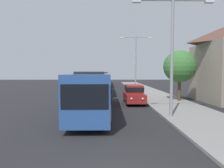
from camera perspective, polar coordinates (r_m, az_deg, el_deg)
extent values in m
cube|color=#284C8C|center=(15.20, -5.32, -2.09)|extent=(2.50, 11.80, 2.70)
cube|color=black|center=(15.13, -0.52, -0.77)|extent=(0.04, 10.85, 1.00)
cube|color=black|center=(15.32, -10.07, -0.77)|extent=(0.04, 10.85, 1.00)
cube|color=black|center=(9.31, -8.15, -3.75)|extent=(2.30, 0.04, 1.20)
cube|color=orange|center=(15.25, -0.48, -5.09)|extent=(0.03, 11.21, 0.36)
cube|color=black|center=(11.60, -6.71, 3.26)|extent=(1.75, 0.90, 0.16)
cylinder|color=black|center=(11.73, -1.25, -9.67)|extent=(0.28, 1.00, 1.00)
cylinder|color=black|center=(11.95, -12.01, -9.50)|extent=(0.28, 1.00, 1.00)
cylinder|color=black|center=(18.52, -1.11, -4.82)|extent=(0.28, 1.00, 1.00)
cylinder|color=black|center=(18.66, -7.91, -4.79)|extent=(0.28, 1.00, 1.00)
cube|color=silver|center=(28.71, -3.23, 0.51)|extent=(2.50, 12.11, 2.70)
cube|color=black|center=(28.67, -0.69, 1.21)|extent=(0.04, 11.14, 1.00)
cube|color=black|center=(28.77, -5.76, 1.21)|extent=(0.04, 11.14, 1.00)
cube|color=black|center=(22.63, -3.86, 0.49)|extent=(2.30, 0.04, 1.20)
cube|color=black|center=(28.74, -0.67, -1.08)|extent=(0.03, 11.51, 0.36)
cube|color=black|center=(25.04, -3.58, 3.36)|extent=(1.75, 0.90, 0.16)
cylinder|color=black|center=(25.03, -1.05, -2.67)|extent=(0.28, 1.00, 1.00)
cylinder|color=black|center=(25.14, -6.08, -2.66)|extent=(0.28, 1.00, 1.00)
cylinder|color=black|center=(32.09, -1.01, -1.32)|extent=(0.28, 1.00, 1.00)
cylinder|color=black|center=(32.17, -4.93, -1.32)|extent=(0.28, 1.00, 1.00)
cube|color=#284C8C|center=(42.60, -2.46, 1.47)|extent=(2.50, 12.13, 2.70)
cube|color=black|center=(42.57, -0.75, 1.94)|extent=(0.04, 11.16, 1.00)
cube|color=black|center=(42.64, -4.17, 1.93)|extent=(0.04, 11.16, 1.00)
cube|color=black|center=(36.51, -2.73, 1.61)|extent=(2.30, 0.04, 1.20)
cube|color=navy|center=(42.62, -0.74, 0.39)|extent=(0.03, 11.53, 0.36)
cube|color=black|center=(38.93, -2.61, 3.39)|extent=(1.75, 0.90, 0.16)
cylinder|color=black|center=(38.89, -0.99, -0.49)|extent=(0.28, 1.00, 1.00)
cylinder|color=black|center=(38.95, -4.23, -0.49)|extent=(0.28, 1.00, 1.00)
cylinder|color=black|center=(45.97, -0.97, 0.12)|extent=(0.28, 1.00, 1.00)
cylinder|color=black|center=(46.03, -3.71, 0.11)|extent=(0.28, 1.00, 1.00)
cube|color=maroon|center=(56.21, -2.08, 1.94)|extent=(2.50, 11.58, 2.70)
cube|color=black|center=(56.19, -0.78, 2.30)|extent=(0.04, 10.66, 1.00)
cube|color=black|center=(56.24, -3.37, 2.30)|extent=(0.04, 10.66, 1.00)
cube|color=black|center=(50.39, -2.22, 2.11)|extent=(2.30, 0.04, 1.20)
cube|color=navy|center=(56.22, -0.77, 1.13)|extent=(0.03, 11.00, 0.36)
cube|color=black|center=(52.71, -2.16, 3.40)|extent=(1.75, 0.90, 0.16)
cylinder|color=black|center=(52.65, -0.96, 0.54)|extent=(0.28, 1.00, 1.00)
cylinder|color=black|center=(52.70, -3.35, 0.53)|extent=(0.28, 1.00, 1.00)
cylinder|color=black|center=(59.42, -0.95, 0.87)|extent=(0.28, 1.00, 1.00)
cylinder|color=black|center=(59.46, -3.07, 0.86)|extent=(0.28, 1.00, 1.00)
cube|color=maroon|center=(19.71, 6.50, -3.76)|extent=(1.84, 4.54, 0.80)
cube|color=maroon|center=(19.77, 6.46, -1.40)|extent=(1.62, 2.63, 0.80)
cube|color=black|center=(19.77, 6.46, -1.40)|extent=(1.66, 2.72, 0.44)
sphere|color=#F9EFCC|center=(17.38, 5.81, -4.39)|extent=(0.18, 0.18, 0.18)
sphere|color=#F9EFCC|center=(17.53, 9.11, -4.35)|extent=(0.18, 0.18, 0.18)
cylinder|color=black|center=(18.28, 4.50, -5.42)|extent=(0.22, 0.70, 0.70)
cylinder|color=black|center=(18.51, 9.58, -5.35)|extent=(0.22, 0.70, 0.70)
cylinder|color=black|center=(21.06, 3.78, -4.24)|extent=(0.22, 0.70, 0.70)
cylinder|color=black|center=(21.25, 8.20, -4.20)|extent=(0.22, 0.70, 0.70)
cylinder|color=gray|center=(13.62, 17.34, 7.38)|extent=(0.20, 0.20, 7.97)
cylinder|color=gray|center=(14.08, 12.56, 23.10)|extent=(2.42, 0.10, 0.10)
cube|color=silver|center=(13.85, 7.26, 23.16)|extent=(0.56, 0.28, 0.16)
cylinder|color=gray|center=(14.79, 22.42, 21.95)|extent=(2.42, 0.10, 0.10)
cube|color=silver|center=(15.25, 26.89, 20.94)|extent=(0.56, 0.28, 0.16)
cylinder|color=gray|center=(30.87, 7.02, 5.92)|extent=(0.20, 0.20, 8.73)
cylinder|color=gray|center=(31.20, 5.00, 13.60)|extent=(2.22, 0.10, 0.10)
cube|color=silver|center=(31.09, 2.91, 13.50)|extent=(0.56, 0.28, 0.16)
cylinder|color=gray|center=(31.50, 9.14, 13.48)|extent=(2.22, 0.10, 0.10)
cube|color=silver|center=(31.69, 11.17, 13.25)|extent=(0.56, 0.28, 0.16)
cylinder|color=#4C3823|center=(21.76, 19.29, -1.68)|extent=(0.32, 0.32, 2.29)
sphere|color=#387033|center=(21.69, 19.42, 4.92)|extent=(3.39, 3.39, 3.39)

